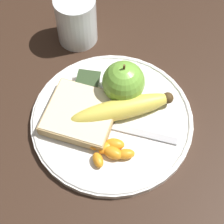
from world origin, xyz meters
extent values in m
plane|color=#332116|center=(0.00, 0.00, 0.00)|extent=(3.00, 3.00, 0.00)
cylinder|color=white|center=(0.00, 0.00, 0.01)|extent=(0.28, 0.28, 0.01)
torus|color=white|center=(0.00, 0.00, 0.01)|extent=(0.27, 0.27, 0.01)
cylinder|color=silver|center=(0.10, -0.18, 0.05)|extent=(0.08, 0.08, 0.10)
cylinder|color=orange|center=(0.10, -0.18, 0.04)|extent=(0.07, 0.07, 0.08)
sphere|color=#72B23D|center=(-0.01, -0.05, 0.05)|extent=(0.07, 0.07, 0.07)
cylinder|color=brown|center=(-0.01, -0.05, 0.09)|extent=(0.00, 0.00, 0.01)
ellipsoid|color=#E0CC4C|center=(-0.01, -0.01, 0.03)|extent=(0.18, 0.11, 0.04)
sphere|color=#473319|center=(-0.09, -0.04, 0.03)|extent=(0.02, 0.02, 0.02)
cube|color=tan|center=(0.05, 0.01, 0.02)|extent=(0.13, 0.12, 0.02)
cube|color=beige|center=(0.05, 0.01, 0.02)|extent=(0.12, 0.12, 0.02)
cube|color=#B2B2B7|center=(-0.05, 0.02, 0.01)|extent=(0.13, 0.03, 0.00)
cube|color=#B2B2B7|center=(0.04, 0.01, 0.01)|extent=(0.06, 0.03, 0.00)
cube|color=silver|center=(0.05, -0.06, 0.02)|extent=(0.04, 0.03, 0.02)
cube|color=#334728|center=(0.05, -0.06, 0.03)|extent=(0.04, 0.03, 0.00)
ellipsoid|color=orange|center=(0.01, 0.05, 0.02)|extent=(0.03, 0.04, 0.02)
ellipsoid|color=orange|center=(-0.01, 0.05, 0.02)|extent=(0.03, 0.02, 0.02)
ellipsoid|color=orange|center=(-0.01, 0.07, 0.02)|extent=(0.04, 0.03, 0.02)
ellipsoid|color=orange|center=(0.01, 0.08, 0.02)|extent=(0.03, 0.03, 0.01)
ellipsoid|color=orange|center=(0.00, 0.06, 0.02)|extent=(0.03, 0.03, 0.02)
ellipsoid|color=orange|center=(-0.03, 0.07, 0.02)|extent=(0.03, 0.02, 0.02)
camera|label=1|loc=(-0.05, 0.32, 0.56)|focal=60.00mm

